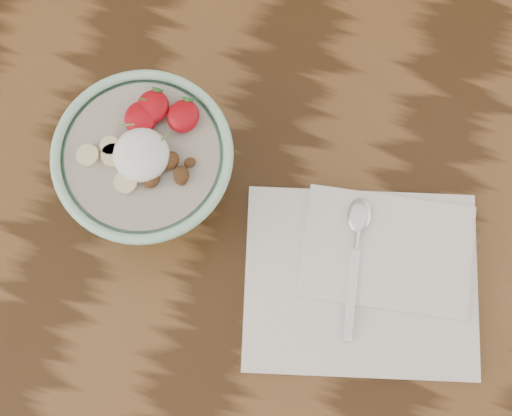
% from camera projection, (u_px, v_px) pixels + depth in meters
% --- Properties ---
extents(table, '(1.60, 0.90, 0.75)m').
position_uv_depth(table, '(245.00, 234.00, 0.95)').
color(table, '#341E0D').
rests_on(table, ground).
extents(breakfast_bowl, '(0.20, 0.20, 0.14)m').
position_uv_depth(breakfast_bowl, '(148.00, 165.00, 0.81)').
color(breakfast_bowl, '#A2D9B9').
rests_on(breakfast_bowl, table).
extents(napkin, '(0.31, 0.28, 0.02)m').
position_uv_depth(napkin, '(366.00, 275.00, 0.84)').
color(napkin, white).
rests_on(napkin, table).
extents(spoon, '(0.04, 0.17, 0.01)m').
position_uv_depth(spoon, '(357.00, 235.00, 0.84)').
color(spoon, silver).
rests_on(spoon, napkin).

